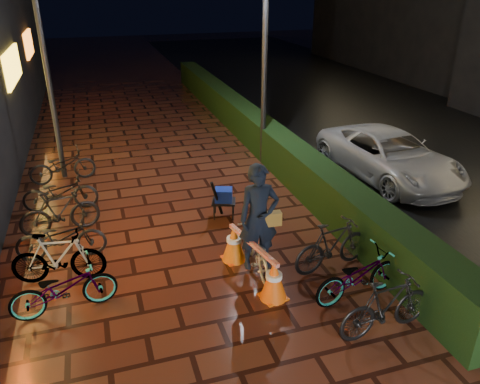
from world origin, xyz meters
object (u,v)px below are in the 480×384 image
object	(u,v)px
traffic_barrier	(253,260)
cart_assembly	(223,197)
van	(389,155)
cyclist	(258,233)

from	to	relation	value
traffic_barrier	cart_assembly	xyz separation A→B (m)	(0.13, 2.38, 0.13)
van	cart_assembly	size ratio (longest dim) A/B	4.58
van	cyclist	size ratio (longest dim) A/B	2.13
van	cart_assembly	distance (m)	4.83
cyclist	traffic_barrier	bearing A→B (deg)	-129.42
traffic_barrier	cart_assembly	world-z (taller)	cart_assembly
cart_assembly	cyclist	bearing A→B (deg)	-89.35
cyclist	cart_assembly	bearing A→B (deg)	90.65
cyclist	traffic_barrier	xyz separation A→B (m)	(-0.16, -0.19, -0.41)
van	traffic_barrier	world-z (taller)	van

